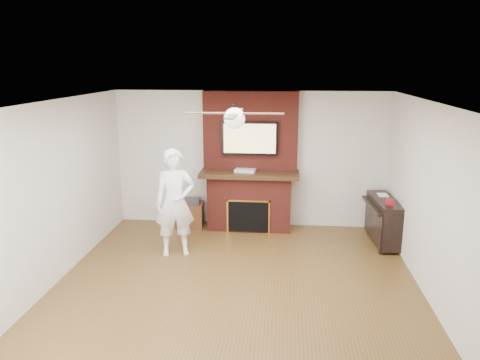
# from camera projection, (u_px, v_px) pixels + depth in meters

# --- Properties ---
(room_shell) EXTENTS (5.36, 5.86, 2.86)m
(room_shell) POSITION_uv_depth(u_px,v_px,m) (235.00, 202.00, 5.98)
(room_shell) COLOR #4D3516
(room_shell) RESTS_ON ground
(fireplace) EXTENTS (1.78, 0.64, 2.50)m
(fireplace) POSITION_uv_depth(u_px,v_px,m) (250.00, 175.00, 8.50)
(fireplace) COLOR maroon
(fireplace) RESTS_ON ground
(tv) EXTENTS (1.00, 0.08, 0.60)m
(tv) POSITION_uv_depth(u_px,v_px,m) (250.00, 138.00, 8.29)
(tv) COLOR black
(tv) RESTS_ON fireplace
(ceiling_fan) EXTENTS (1.21, 1.21, 0.31)m
(ceiling_fan) POSITION_uv_depth(u_px,v_px,m) (234.00, 117.00, 5.71)
(ceiling_fan) COLOR black
(ceiling_fan) RESTS_ON room_shell
(person) EXTENTS (0.72, 0.58, 1.71)m
(person) POSITION_uv_depth(u_px,v_px,m) (175.00, 203.00, 7.32)
(person) COLOR white
(person) RESTS_ON ground
(side_table) EXTENTS (0.50, 0.50, 0.54)m
(side_table) POSITION_uv_depth(u_px,v_px,m) (191.00, 214.00, 8.72)
(side_table) COLOR #522A17
(side_table) RESTS_ON ground
(piano) EXTENTS (0.52, 1.20, 0.86)m
(piano) POSITION_uv_depth(u_px,v_px,m) (383.00, 219.00, 7.89)
(piano) COLOR black
(piano) RESTS_ON ground
(cable_box) EXTENTS (0.39, 0.26, 0.05)m
(cable_box) POSITION_uv_depth(u_px,v_px,m) (245.00, 170.00, 8.38)
(cable_box) COLOR silver
(cable_box) RESTS_ON fireplace
(candle_orange) EXTENTS (0.07, 0.07, 0.11)m
(candle_orange) POSITION_uv_depth(u_px,v_px,m) (243.00, 227.00, 8.56)
(candle_orange) COLOR #E15C1A
(candle_orange) RESTS_ON ground
(candle_green) EXTENTS (0.06, 0.06, 0.09)m
(candle_green) POSITION_uv_depth(u_px,v_px,m) (252.00, 229.00, 8.50)
(candle_green) COLOR #598936
(candle_green) RESTS_ON ground
(candle_blue) EXTENTS (0.06, 0.06, 0.09)m
(candle_blue) POSITION_uv_depth(u_px,v_px,m) (255.00, 228.00, 8.55)
(candle_blue) COLOR teal
(candle_blue) RESTS_ON ground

